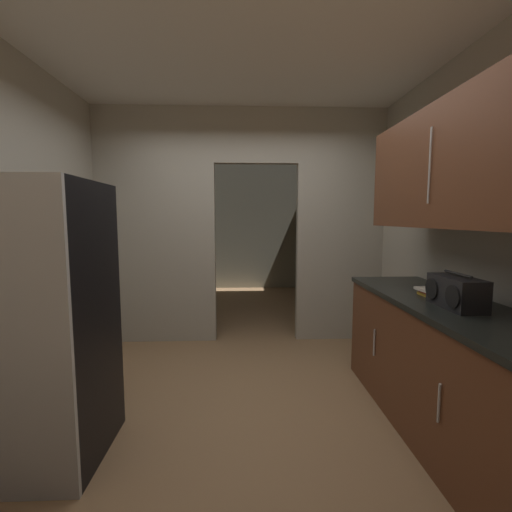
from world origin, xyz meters
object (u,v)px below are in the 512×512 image
object	(u,v)px
refrigerator	(29,324)
boombox	(456,292)
book_stack	(428,292)
paint_can	(43,465)

from	to	relation	value
refrigerator	boombox	world-z (taller)	refrigerator
book_stack	refrigerator	bearing A→B (deg)	-172.63
refrigerator	paint_can	world-z (taller)	refrigerator
boombox	book_stack	distance (m)	0.35
boombox	book_stack	bearing A→B (deg)	88.89
book_stack	paint_can	xyz separation A→B (m)	(-2.49, -0.57, -0.86)
refrigerator	boombox	distance (m)	2.64
refrigerator	book_stack	size ratio (longest dim) A/B	9.51
refrigerator	boombox	bearing A→B (deg)	0.06
boombox	paint_can	xyz separation A→B (m)	(-2.48, -0.23, -0.93)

